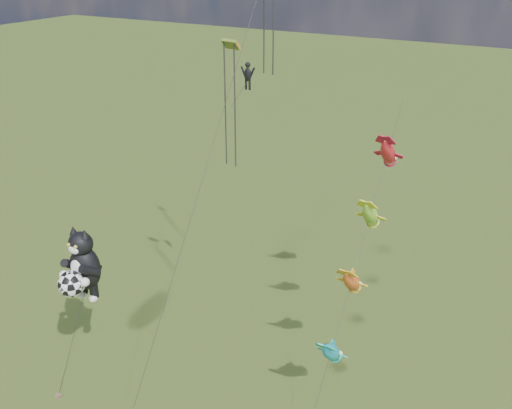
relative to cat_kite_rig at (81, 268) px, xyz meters
The scene contains 4 objects.
ground 8.74m from the cat_kite_rig, 114.28° to the right, with size 300.00×300.00×0.00m, color #24390E.
cat_kite_rig is the anchor object (origin of this frame).
fish_windsock_rig 16.81m from the cat_kite_rig, 31.20° to the left, with size 1.26×15.96×16.69m.
parafoil_rig 15.34m from the cat_kite_rig, 43.08° to the left, with size 1.88×17.56×27.18m.
Camera 1 is at (24.31, -18.37, 26.15)m, focal length 40.00 mm.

